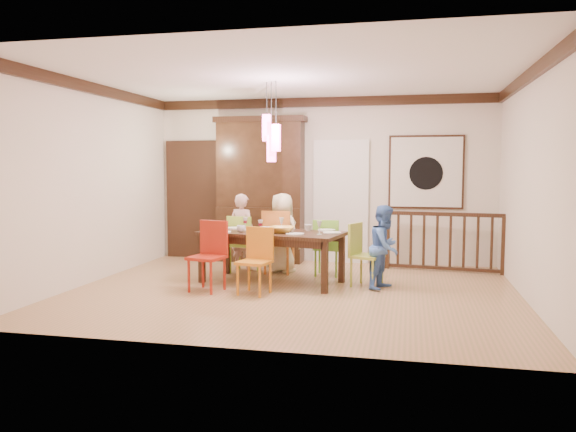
% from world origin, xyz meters
% --- Properties ---
extents(floor, '(6.00, 6.00, 0.00)m').
position_xyz_m(floor, '(0.00, 0.00, 0.00)').
color(floor, '#9B7C4B').
rests_on(floor, ground).
extents(ceiling, '(6.00, 6.00, 0.00)m').
position_xyz_m(ceiling, '(0.00, 0.00, 2.90)').
color(ceiling, white).
rests_on(ceiling, wall_back).
extents(wall_back, '(6.00, 0.00, 6.00)m').
position_xyz_m(wall_back, '(0.00, 2.50, 1.45)').
color(wall_back, silver).
rests_on(wall_back, floor).
extents(wall_left, '(0.00, 5.00, 5.00)m').
position_xyz_m(wall_left, '(-3.00, 0.00, 1.45)').
color(wall_left, silver).
rests_on(wall_left, floor).
extents(wall_right, '(0.00, 5.00, 5.00)m').
position_xyz_m(wall_right, '(3.00, 0.00, 1.45)').
color(wall_right, silver).
rests_on(wall_right, floor).
extents(crown_molding, '(6.00, 5.00, 0.16)m').
position_xyz_m(crown_molding, '(0.00, 0.00, 2.82)').
color(crown_molding, black).
rests_on(crown_molding, wall_back).
extents(panel_door, '(1.04, 0.07, 2.24)m').
position_xyz_m(panel_door, '(-2.40, 2.45, 1.05)').
color(panel_door, black).
rests_on(panel_door, wall_back).
extents(white_doorway, '(0.97, 0.05, 2.22)m').
position_xyz_m(white_doorway, '(0.35, 2.46, 1.05)').
color(white_doorway, silver).
rests_on(white_doorway, wall_back).
extents(painting, '(1.25, 0.06, 1.25)m').
position_xyz_m(painting, '(1.80, 2.46, 1.60)').
color(painting, black).
rests_on(painting, wall_back).
extents(pendant_cluster, '(0.27, 0.21, 1.14)m').
position_xyz_m(pendant_cluster, '(-0.41, 0.49, 2.11)').
color(pendant_cluster, '#EF478B').
rests_on(pendant_cluster, ceiling).
extents(dining_table, '(2.18, 1.28, 0.75)m').
position_xyz_m(dining_table, '(-0.42, 0.49, 0.66)').
color(dining_table, black).
rests_on(dining_table, floor).
extents(chair_far_left, '(0.47, 0.47, 0.92)m').
position_xyz_m(chair_far_left, '(-1.05, 1.20, 0.52)').
color(chair_far_left, '#A1D03E').
rests_on(chair_far_left, floor).
extents(chair_far_mid, '(0.47, 0.47, 1.01)m').
position_xyz_m(chair_far_mid, '(-0.48, 1.25, 0.58)').
color(chair_far_mid, '#C66E27').
rests_on(chair_far_mid, floor).
extents(chair_far_right, '(0.41, 0.41, 0.88)m').
position_xyz_m(chair_far_right, '(0.31, 1.21, 0.51)').
color(chair_far_right, '#6AB030').
rests_on(chair_far_right, floor).
extents(chair_near_left, '(0.51, 0.51, 0.95)m').
position_xyz_m(chair_near_left, '(-1.14, -0.25, 0.54)').
color(chair_near_left, '#9B1F10').
rests_on(chair_near_left, floor).
extents(chair_near_mid, '(0.47, 0.47, 0.88)m').
position_xyz_m(chair_near_mid, '(-0.46, -0.29, 0.50)').
color(chair_near_mid, orange).
rests_on(chair_near_mid, floor).
extents(chair_end_right, '(0.52, 0.52, 0.89)m').
position_xyz_m(chair_end_right, '(0.96, 0.51, 0.51)').
color(chair_end_right, '#A4B338').
rests_on(chair_end_right, floor).
extents(china_hutch, '(1.63, 0.46, 2.57)m').
position_xyz_m(china_hutch, '(-1.07, 2.30, 1.29)').
color(china_hutch, black).
rests_on(china_hutch, floor).
extents(balustrade, '(1.99, 0.32, 0.96)m').
position_xyz_m(balustrade, '(2.09, 1.95, 0.50)').
color(balustrade, black).
rests_on(balustrade, floor).
extents(person_far_left, '(0.53, 0.42, 1.26)m').
position_xyz_m(person_far_left, '(-1.12, 1.34, 0.63)').
color(person_far_left, beige).
rests_on(person_far_left, floor).
extents(person_far_mid, '(0.73, 0.62, 1.27)m').
position_xyz_m(person_far_mid, '(-0.45, 1.31, 0.64)').
color(person_far_mid, beige).
rests_on(person_far_mid, floor).
extents(person_end_right, '(0.62, 0.69, 1.16)m').
position_xyz_m(person_end_right, '(1.22, 0.43, 0.58)').
color(person_end_right, '#4572C3').
rests_on(person_end_right, floor).
extents(serving_bowl, '(0.40, 0.40, 0.09)m').
position_xyz_m(serving_bowl, '(-0.24, 0.40, 0.79)').
color(serving_bowl, gold).
rests_on(serving_bowl, dining_table).
extents(small_bowl, '(0.24, 0.24, 0.06)m').
position_xyz_m(small_bowl, '(-0.52, 0.56, 0.78)').
color(small_bowl, white).
rests_on(small_bowl, dining_table).
extents(cup_left, '(0.16, 0.16, 0.10)m').
position_xyz_m(cup_left, '(-0.84, 0.34, 0.80)').
color(cup_left, silver).
rests_on(cup_left, dining_table).
extents(cup_right, '(0.12, 0.12, 0.10)m').
position_xyz_m(cup_right, '(0.09, 0.68, 0.80)').
color(cup_right, silver).
rests_on(cup_right, dining_table).
extents(plate_far_left, '(0.26, 0.26, 0.01)m').
position_xyz_m(plate_far_left, '(-1.07, 0.79, 0.76)').
color(plate_far_left, white).
rests_on(plate_far_left, dining_table).
extents(plate_far_mid, '(0.26, 0.26, 0.01)m').
position_xyz_m(plate_far_mid, '(-0.42, 0.80, 0.76)').
color(plate_far_mid, white).
rests_on(plate_far_mid, dining_table).
extents(plate_far_right, '(0.26, 0.26, 0.01)m').
position_xyz_m(plate_far_right, '(0.34, 0.81, 0.76)').
color(plate_far_right, white).
rests_on(plate_far_right, dining_table).
extents(plate_near_left, '(0.26, 0.26, 0.01)m').
position_xyz_m(plate_near_left, '(-1.09, 0.24, 0.76)').
color(plate_near_left, white).
rests_on(plate_near_left, dining_table).
extents(plate_near_mid, '(0.26, 0.26, 0.01)m').
position_xyz_m(plate_near_mid, '(-0.02, 0.23, 0.76)').
color(plate_near_mid, white).
rests_on(plate_near_mid, dining_table).
extents(plate_end_right, '(0.26, 0.26, 0.01)m').
position_xyz_m(plate_end_right, '(0.47, 0.51, 0.76)').
color(plate_end_right, white).
rests_on(plate_end_right, dining_table).
extents(wine_glass_a, '(0.08, 0.08, 0.19)m').
position_xyz_m(wine_glass_a, '(-0.84, 0.59, 0.84)').
color(wine_glass_a, '#590C19').
rests_on(wine_glass_a, dining_table).
extents(wine_glass_b, '(0.08, 0.08, 0.19)m').
position_xyz_m(wine_glass_b, '(-0.31, 0.69, 0.84)').
color(wine_glass_b, silver).
rests_on(wine_glass_b, dining_table).
extents(wine_glass_c, '(0.08, 0.08, 0.19)m').
position_xyz_m(wine_glass_c, '(-0.52, 0.26, 0.84)').
color(wine_glass_c, '#590C19').
rests_on(wine_glass_c, dining_table).
extents(wine_glass_d, '(0.08, 0.08, 0.19)m').
position_xyz_m(wine_glass_d, '(0.31, 0.31, 0.84)').
color(wine_glass_d, silver).
rests_on(wine_glass_d, dining_table).
extents(napkin, '(0.18, 0.14, 0.01)m').
position_xyz_m(napkin, '(-0.47, 0.10, 0.76)').
color(napkin, '#D83359').
rests_on(napkin, dining_table).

